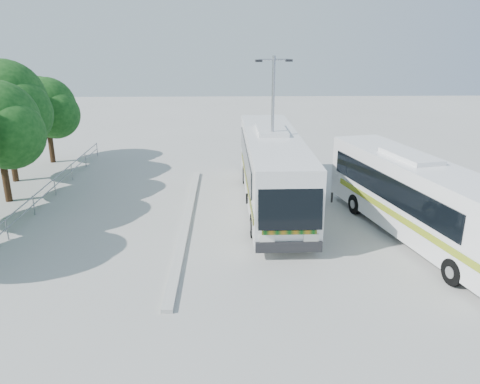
{
  "coord_description": "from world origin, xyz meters",
  "views": [
    {
      "loc": [
        -0.26,
        -19.16,
        8.61
      ],
      "look_at": [
        0.28,
        1.62,
        1.58
      ],
      "focal_mm": 35.0,
      "sensor_mm": 36.0,
      "label": 1
    }
  ],
  "objects_px": {
    "coach_main": "(273,168)",
    "coach_adjacent": "(420,199)",
    "lamppost": "(272,126)",
    "tree_far_d": "(5,103)",
    "tree_far_e": "(47,107)"
  },
  "relations": [
    {
      "from": "coach_adjacent",
      "to": "lamppost",
      "type": "relative_size",
      "value": 1.64
    },
    {
      "from": "coach_adjacent",
      "to": "lamppost",
      "type": "height_order",
      "value": "lamppost"
    },
    {
      "from": "coach_main",
      "to": "lamppost",
      "type": "distance_m",
      "value": 2.19
    },
    {
      "from": "tree_far_e",
      "to": "coach_adjacent",
      "type": "xyz_separation_m",
      "value": [
        20.66,
        -13.62,
        -2.01
      ]
    },
    {
      "from": "coach_main",
      "to": "coach_adjacent",
      "type": "xyz_separation_m",
      "value": [
        5.98,
        -4.55,
        -0.16
      ]
    },
    {
      "from": "coach_main",
      "to": "lamppost",
      "type": "relative_size",
      "value": 1.75
    },
    {
      "from": "tree_far_d",
      "to": "coach_main",
      "type": "relative_size",
      "value": 0.55
    },
    {
      "from": "tree_far_d",
      "to": "coach_main",
      "type": "xyz_separation_m",
      "value": [
        15.36,
        -4.57,
        -2.79
      ]
    },
    {
      "from": "tree_far_e",
      "to": "tree_far_d",
      "type": "bearing_deg",
      "value": -98.63
    },
    {
      "from": "tree_far_e",
      "to": "coach_main",
      "type": "distance_m",
      "value": 17.36
    },
    {
      "from": "coach_adjacent",
      "to": "tree_far_d",
      "type": "bearing_deg",
      "value": 143.63
    },
    {
      "from": "coach_adjacent",
      "to": "lamppost",
      "type": "bearing_deg",
      "value": 129.3
    },
    {
      "from": "coach_adjacent",
      "to": "coach_main",
      "type": "bearing_deg",
      "value": 129.53
    },
    {
      "from": "coach_adjacent",
      "to": "lamppost",
      "type": "xyz_separation_m",
      "value": [
        -6.03,
        4.62,
        2.34
      ]
    },
    {
      "from": "tree_far_d",
      "to": "tree_far_e",
      "type": "bearing_deg",
      "value": 81.37
    }
  ]
}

